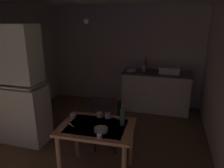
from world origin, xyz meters
TOP-DOWN VIEW (x-y plane):
  - ground_plane at (0.00, 0.00)m, footprint 5.33×5.33m
  - wall_back at (0.00, 2.21)m, footprint 3.92×0.10m
  - hutch_cabinet at (-1.36, -0.15)m, footprint 1.06×0.49m
  - counter_cabinet at (0.87, 1.84)m, footprint 1.54×0.64m
  - sink_basin at (1.14, 1.84)m, footprint 0.44×0.34m
  - hand_pump at (0.60, 1.89)m, footprint 0.05×0.27m
  - mixing_bowl_counter at (0.28, 1.79)m, footprint 0.23×0.23m
  - stoneware_crock at (0.56, 1.85)m, footprint 0.11×0.11m
  - dining_table at (0.30, -0.64)m, footprint 1.00×0.75m
  - chair_far_side at (0.24, -0.06)m, footprint 0.45×0.45m
  - serving_bowl_wide at (0.40, -0.76)m, footprint 0.17×0.17m
  - teacup_mint at (0.24, -0.38)m, footprint 0.08×0.08m
  - teacup_cream at (0.37, -0.39)m, footprint 0.08×0.08m
  - mug_tall at (0.43, -0.90)m, footprint 0.06×0.06m
  - mug_dark at (-0.11, -0.50)m, footprint 0.07×0.07m
  - glass_bottle at (0.61, -0.52)m, footprint 0.06×0.06m
  - table_knife at (-0.06, -0.69)m, footprint 0.15×0.12m
  - teaspoon_near_bowl at (0.55, -0.39)m, footprint 0.13×0.10m
  - pendant_bulb at (-0.22, 0.37)m, footprint 0.08×0.08m

SIDE VIEW (x-z plane):
  - ground_plane at x=0.00m, z-range 0.00..0.00m
  - counter_cabinet at x=0.87m, z-range 0.00..0.92m
  - chair_far_side at x=0.24m, z-range 0.03..0.99m
  - dining_table at x=0.30m, z-range 0.26..1.01m
  - table_knife at x=-0.06m, z-range 0.75..0.76m
  - teaspoon_near_bowl at x=0.55m, z-range 0.75..0.76m
  - serving_bowl_wide at x=0.40m, z-range 0.75..0.79m
  - mug_dark at x=-0.11m, z-range 0.75..0.81m
  - mug_tall at x=0.43m, z-range 0.75..0.81m
  - teacup_mint at x=0.24m, z-range 0.75..0.82m
  - teacup_cream at x=0.37m, z-range 0.75..0.83m
  - glass_bottle at x=0.61m, z-range 0.72..1.03m
  - hutch_cabinet at x=-1.36m, z-range -0.06..1.96m
  - mixing_bowl_counter at x=0.28m, z-range 0.92..1.01m
  - stoneware_crock at x=0.56m, z-range 0.92..1.06m
  - sink_basin at x=1.14m, z-range 0.92..1.07m
  - hand_pump at x=0.60m, z-range 0.89..1.28m
  - wall_back at x=0.00m, z-range 0.00..2.40m
  - pendant_bulb at x=-0.22m, z-range 2.02..2.10m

